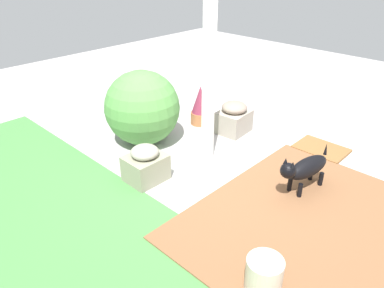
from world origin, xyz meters
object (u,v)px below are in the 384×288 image
at_px(round_shrub, 142,108).
at_px(stone_planter_far, 146,164).
at_px(porch_pillar, 209,70).
at_px(terracotta_pot_spiky, 200,106).
at_px(dog, 305,168).
at_px(stone_planter_nearest, 234,118).
at_px(ceramic_urn, 264,276).
at_px(doormat, 321,149).

bearing_deg(round_shrub, stone_planter_far, 141.73).
distance_m(porch_pillar, terracotta_pot_spiky, 1.27).
xyz_separation_m(terracotta_pot_spiky, dog, (-1.92, 0.49, 0.00)).
relative_size(stone_planter_nearest, ceramic_urn, 1.55).
bearing_deg(stone_planter_nearest, terracotta_pot_spiky, 12.71).
distance_m(round_shrub, ceramic_urn, 2.70).
relative_size(porch_pillar, ceramic_urn, 7.26).
bearing_deg(dog, doormat, -74.82).
height_order(round_shrub, dog, round_shrub).
distance_m(porch_pillar, stone_planter_nearest, 1.19).
relative_size(porch_pillar, stone_planter_far, 5.15).
bearing_deg(stone_planter_far, doormat, -118.79).
xyz_separation_m(stone_planter_far, terracotta_pot_spiky, (0.57, -1.50, 0.08)).
distance_m(terracotta_pot_spiky, dog, 1.98).
bearing_deg(porch_pillar, round_shrub, 17.52).
relative_size(stone_planter_nearest, terracotta_pot_spiky, 0.81).
distance_m(stone_planter_far, doormat, 2.27).
distance_m(round_shrub, doormat, 2.34).
height_order(terracotta_pot_spiky, ceramic_urn, terracotta_pot_spiky).
distance_m(porch_pillar, dog, 1.46).
distance_m(terracotta_pot_spiky, ceramic_urn, 3.00).
xyz_separation_m(terracotta_pot_spiky, ceramic_urn, (-2.36, 1.86, -0.12)).
bearing_deg(dog, stone_planter_nearest, -23.53).
height_order(stone_planter_far, round_shrub, round_shrub).
relative_size(stone_planter_far, round_shrub, 0.44).
distance_m(porch_pillar, round_shrub, 1.10).
bearing_deg(stone_planter_far, dog, -143.44).
bearing_deg(doormat, stone_planter_far, 61.21).
height_order(porch_pillar, round_shrub, porch_pillar).
relative_size(stone_planter_far, ceramic_urn, 1.41).
bearing_deg(terracotta_pot_spiky, ceramic_urn, 141.68).
bearing_deg(porch_pillar, stone_planter_nearest, -75.46).
distance_m(stone_planter_nearest, round_shrub, 1.27).
xyz_separation_m(terracotta_pot_spiky, doormat, (-1.66, -0.48, -0.26)).
bearing_deg(terracotta_pot_spiky, doormat, -163.75).
distance_m(stone_planter_nearest, stone_planter_far, 1.61).
bearing_deg(ceramic_urn, stone_planter_far, -11.56).
bearing_deg(round_shrub, terracotta_pot_spiky, -99.27).
bearing_deg(round_shrub, doormat, -142.07).
bearing_deg(stone_planter_nearest, stone_planter_far, 91.75).
height_order(stone_planter_nearest, round_shrub, round_shrub).
relative_size(terracotta_pot_spiky, dog, 0.82).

